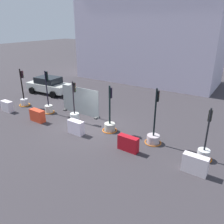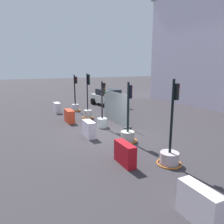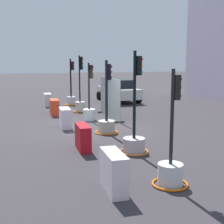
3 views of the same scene
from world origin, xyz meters
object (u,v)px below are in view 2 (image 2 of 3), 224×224
Objects in this scene: construction_barrier_0 at (57,108)px; car_white_van at (108,97)px; traffic_light_4 at (170,153)px; traffic_light_0 at (75,105)px; traffic_light_2 at (102,119)px; construction_barrier_4 at (199,205)px; traffic_light_3 at (128,132)px; construction_barrier_1 at (69,116)px; construction_barrier_3 at (125,154)px; construction_barrier_2 at (89,129)px; traffic_light_1 at (88,111)px.

construction_barrier_0 is 0.24× the size of car_white_van.
car_white_van is (-12.24, 3.56, 0.35)m from traffic_light_4.
traffic_light_2 is (5.52, -0.10, 0.02)m from traffic_light_0.
traffic_light_0 is 14.05m from construction_barrier_4.
construction_barrier_1 is at bearing -163.51° from traffic_light_3.
construction_barrier_3 is at bearing -15.68° from traffic_light_2.
traffic_light_3 is 2.09m from construction_barrier_2.
traffic_light_3 is at bearing -21.15° from car_white_van.
traffic_light_4 is at bearing 0.90° from traffic_light_2.
traffic_light_0 is 3.74m from construction_barrier_1.
traffic_light_0 is 3.69m from car_white_van.
construction_barrier_4 is (10.55, -0.01, 0.03)m from construction_barrier_1.
construction_barrier_4 is at bearing -0.77° from construction_barrier_3.
construction_barrier_1 is at bearing -0.11° from construction_barrier_0.
traffic_light_0 is 7.04m from construction_barrier_2.
traffic_light_3 is (8.39, -0.06, -0.03)m from traffic_light_0.
construction_barrier_4 is (3.46, -0.05, 0.03)m from construction_barrier_3.
traffic_light_0 is at bearing 178.99° from traffic_light_2.
traffic_light_1 is at bearing 168.96° from construction_barrier_3.
traffic_light_2 is 2.65× the size of construction_barrier_2.
construction_barrier_0 is 5.17m from car_white_van.
traffic_light_1 is 2.65m from traffic_light_2.
traffic_light_0 is 8.39m from traffic_light_3.
traffic_light_1 is at bearing 179.49° from traffic_light_3.
construction_barrier_2 is at bearing 179.69° from construction_barrier_4.
construction_barrier_4 reaches higher than construction_barrier_0.
traffic_light_2 is 2.42× the size of construction_barrier_1.
traffic_light_3 is at bearing 43.85° from construction_barrier_2.
construction_barrier_1 is (-2.11, -1.43, -0.11)m from traffic_light_2.
traffic_light_1 is 8.43m from traffic_light_4.
construction_barrier_2 is (3.47, 0.02, 0.01)m from construction_barrier_1.
construction_barrier_3 is (-0.79, -1.49, -0.02)m from traffic_light_4.
traffic_light_4 is at bearing -16.22° from car_white_van.
traffic_light_2 is at bearing -179.10° from traffic_light_4.
traffic_light_3 is 2.77× the size of construction_barrier_2.
construction_barrier_0 is (-8.42, -1.47, -0.07)m from traffic_light_3.
construction_barrier_1 is 3.47m from construction_barrier_2.
traffic_light_4 is 3.11× the size of construction_barrier_0.
traffic_light_4 is (5.78, 0.09, -0.08)m from traffic_light_2.
construction_barrier_2 is 3.62m from construction_barrier_3.
construction_barrier_4 is (13.99, -0.02, 0.05)m from construction_barrier_0.
construction_barrier_4 is (7.08, -0.04, 0.02)m from construction_barrier_2.
construction_barrier_2 is (-1.51, -1.45, -0.05)m from traffic_light_3.
traffic_light_0 reaches higher than car_white_van.
construction_barrier_0 is at bearing -172.37° from traffic_light_4.
traffic_light_1 is at bearing 27.60° from construction_barrier_0.
traffic_light_1 is at bearing 159.51° from construction_barrier_2.
traffic_light_1 is 5.22m from car_white_van.
construction_barrier_3 reaches higher than construction_barrier_1.
traffic_light_4 is at bearing 150.02° from construction_barrier_4.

